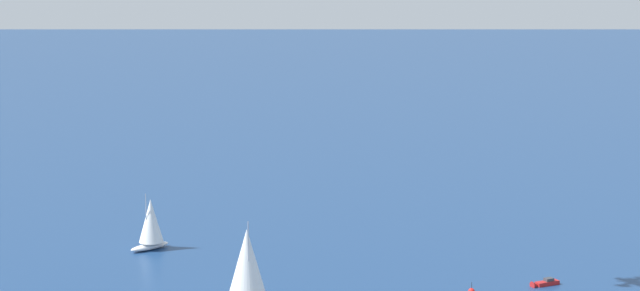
{
  "coord_description": "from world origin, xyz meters",
  "views": [
    {
      "loc": [
        -62.68,
        155.84,
        53.13
      ],
      "look_at": [
        0.16,
        0.42,
        25.95
      ],
      "focal_mm": 60.32,
      "sensor_mm": 36.0,
      "label": 1
    }
  ],
  "objects": [
    {
      "name": "sailboat_near_centre",
      "position": [
        43.38,
        -19.23,
        5.07
      ],
      "size": [
        6.24,
        8.85,
        11.11
      ],
      "color": "white",
      "rests_on": "ground_plane"
    },
    {
      "name": "sailboat_far_stbd",
      "position": [
        11.18,
        4.56,
        6.32
      ],
      "size": [
        8.79,
        10.47,
        13.85
      ],
      "color": "black",
      "rests_on": "ground_plane"
    },
    {
      "name": "motorboat_offshore",
      "position": [
        -31.63,
        -23.21,
        0.42
      ],
      "size": [
        4.59,
        4.91,
        1.55
      ],
      "color": "#B21E1E",
      "rests_on": "ground_plane"
    },
    {
      "name": "marker_buoy",
      "position": [
        -21.29,
        -14.08,
        0.39
      ],
      "size": [
        1.1,
        1.1,
        2.1
      ],
      "color": "red",
      "rests_on": "ground_plane"
    }
  ]
}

